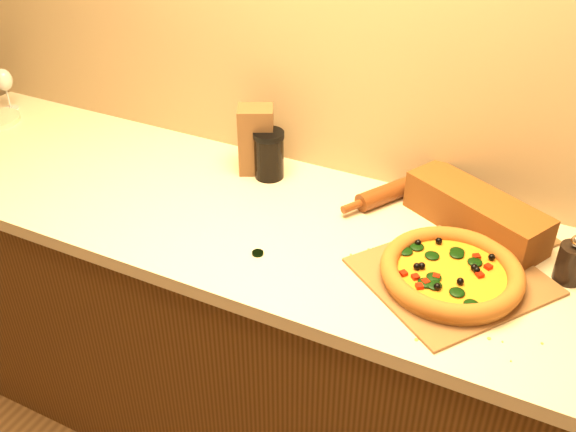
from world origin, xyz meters
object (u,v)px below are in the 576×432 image
(pizza_peel, at_px, (457,274))
(dark_jar, at_px, (269,155))
(pizza, at_px, (451,272))
(wine_glass, at_px, (4,81))
(pepper_grinder, at_px, (571,262))
(rolling_pin, at_px, (397,190))

(pizza_peel, xyz_separation_m, dark_jar, (-0.63, 0.22, 0.07))
(dark_jar, bearing_deg, pizza, -21.93)
(wine_glass, height_order, dark_jar, wine_glass)
(pepper_grinder, distance_m, rolling_pin, 0.52)
(rolling_pin, bearing_deg, dark_jar, -171.65)
(pizza_peel, relative_size, wine_glass, 3.69)
(pizza_peel, distance_m, dark_jar, 0.67)
(pizza_peel, xyz_separation_m, pizza, (-0.01, -0.03, 0.03))
(pizza, xyz_separation_m, pepper_grinder, (0.25, 0.14, 0.02))
(pizza_peel, bearing_deg, wine_glass, -152.02)
(pizza, distance_m, wine_glass, 1.73)
(pizza_peel, relative_size, rolling_pin, 1.63)
(rolling_pin, distance_m, dark_jar, 0.39)
(pizza_peel, distance_m, wine_glass, 1.73)
(pizza_peel, height_order, pepper_grinder, pepper_grinder)
(rolling_pin, relative_size, wine_glass, 2.27)
(pepper_grinder, distance_m, dark_jar, 0.88)
(wine_glass, xyz_separation_m, dark_jar, (1.08, -0.01, -0.03))
(dark_jar, bearing_deg, pizza_peel, -18.98)
(pizza_peel, bearing_deg, pizza, -70.28)
(pepper_grinder, height_order, rolling_pin, pepper_grinder)
(pepper_grinder, bearing_deg, pizza_peel, -156.78)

